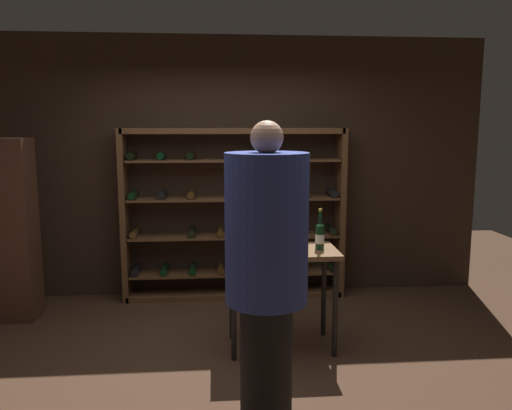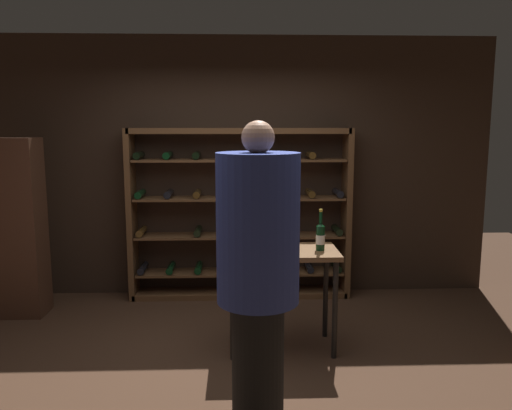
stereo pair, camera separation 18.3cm
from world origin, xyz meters
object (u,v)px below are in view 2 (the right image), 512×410
Objects in this scene: wine_bottle_amber_reserve at (282,238)px; wine_glass_stemmed_center at (264,239)px; person_guest_blue_shirt at (258,265)px; wine_rack at (239,215)px; display_cabinet at (19,228)px; wine_bottle_gold_foil at (320,236)px; wine_glass_stemmed_left at (259,236)px; tasting_table at (282,264)px.

wine_bottle_amber_reserve is 2.65× the size of wine_glass_stemmed_center.
person_guest_blue_shirt is 12.75× the size of wine_glass_stemmed_center.
wine_rack is 1.36× the size of display_cabinet.
wine_rack is 1.52m from wine_bottle_gold_foil.
wine_glass_stemmed_center is (0.04, -0.11, 0.00)m from wine_glass_stemmed_left.
display_cabinet reaches higher than wine_glass_stemmed_left.
tasting_table is 1.22m from person_guest_blue_shirt.
wine_bottle_amber_reserve is 0.37m from wine_bottle_gold_foil.
person_guest_blue_shirt reaches higher than wine_glass_stemmed_center.
person_guest_blue_shirt reaches higher than wine_bottle_amber_reserve.
wine_bottle_amber_reserve is at bearing -23.20° from display_cabinet.
display_cabinet is (-2.16, -0.46, -0.03)m from wine_rack.
wine_glass_stemmed_center is at bearing -81.99° from wine_rack.
display_cabinet is 5.12× the size of wine_bottle_gold_foil.
display_cabinet is at bearing 162.12° from wine_bottle_gold_foil.
wine_glass_stemmed_left is at bearing 161.98° from tasting_table.
tasting_table is at bearing -18.02° from wine_glass_stemmed_left.
person_guest_blue_shirt is 13.29× the size of wine_glass_stemmed_left.
wine_bottle_gold_foil is at bearing -9.73° from wine_glass_stemmed_left.
wine_bottle_amber_reserve reaches higher than wine_glass_stemmed_center.
wine_bottle_amber_reserve is 1.15× the size of wine_bottle_gold_foil.
person_guest_blue_shirt is 1.26m from wine_bottle_gold_foil.
wine_bottle_gold_foil is (0.31, -0.02, 0.24)m from tasting_table.
wine_bottle_amber_reserve is (0.33, -1.53, 0.08)m from wine_rack.
display_cabinet is 2.97m from wine_bottle_gold_foil.
wine_rack is 6.07× the size of wine_bottle_amber_reserve.
wine_bottle_gold_foil is (2.83, -0.91, 0.09)m from display_cabinet.
wine_bottle_amber_reserve is at bearing -96.31° from person_guest_blue_shirt.
wine_glass_stemmed_center is (-0.14, 0.13, -0.04)m from wine_bottle_amber_reserve.
wine_rack reaches higher than wine_bottle_amber_reserve.
person_guest_blue_shirt is at bearing -41.98° from display_cabinet.
tasting_table is 6.46× the size of wine_glass_stemmed_left.
tasting_table is (0.35, -1.35, -0.18)m from wine_rack.
wine_bottle_gold_foil is (0.33, 0.16, -0.02)m from wine_bottle_amber_reserve.
wine_bottle_amber_reserve is at bearing -154.49° from wine_bottle_gold_foil.
wine_rack is 16.07× the size of wine_glass_stemmed_center.
person_guest_blue_shirt reaches higher than wine_rack.
tasting_table is 2.68× the size of wine_bottle_gold_foil.
tasting_table is at bearing 18.78° from wine_glass_stemmed_center.
wine_glass_stemmed_center is at bearing -161.22° from tasting_table.
person_guest_blue_shirt is at bearing -87.66° from wine_rack.
wine_glass_stemmed_center is at bearing -72.16° from wine_glass_stemmed_left.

